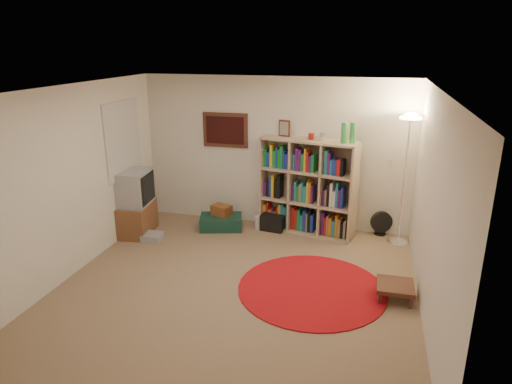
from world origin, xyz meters
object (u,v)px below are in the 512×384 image
floor_lamp (409,137)px  tv_stand (134,204)px  side_table (395,286)px  floor_fan (381,223)px  suitcase (221,222)px  bookshelf (307,188)px

floor_lamp → tv_stand: bearing=-171.3°
tv_stand → side_table: bearing=-20.9°
floor_fan → suitcase: (-2.61, -0.39, -0.09)m
side_table → floor_lamp: bearing=86.5°
suitcase → bookshelf: bearing=-5.0°
floor_fan → side_table: (0.16, -1.98, -0.03)m
floor_fan → side_table: floor_fan is taller
floor_fan → suitcase: floor_fan is taller
bookshelf → tv_stand: (-2.69, -0.79, -0.24)m
floor_lamp → floor_fan: (-0.26, 0.28, -1.49)m
tv_stand → suitcase: 1.45m
tv_stand → side_table: (4.07, -1.07, -0.34)m
floor_lamp → tv_stand: size_ratio=1.91×
floor_lamp → floor_fan: floor_lamp is taller
floor_lamp → tv_stand: 4.38m
floor_lamp → bookshelf: bearing=174.3°
bookshelf → suitcase: bookshelf is taller
floor_fan → tv_stand: (-3.91, -0.92, 0.31)m
bookshelf → suitcase: (-1.40, -0.26, -0.64)m
tv_stand → suitcase: tv_stand is taller
bookshelf → tv_stand: 2.81m
bookshelf → side_table: 2.38m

